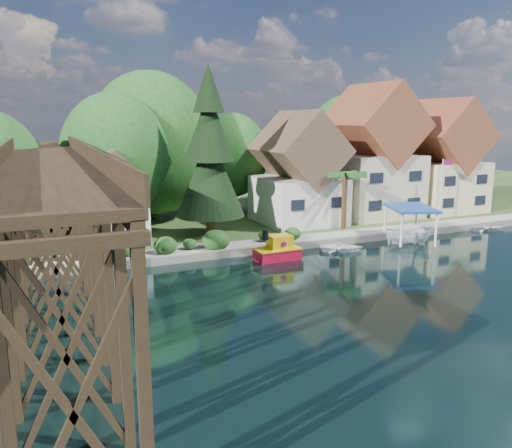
{
  "coord_description": "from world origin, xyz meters",
  "views": [
    {
      "loc": [
        -16.22,
        -27.59,
        10.52
      ],
      "look_at": [
        -1.81,
        6.0,
        2.92
      ],
      "focal_mm": 35.0,
      "sensor_mm": 36.0,
      "label": 1
    }
  ],
  "objects_px": {
    "house_left": "(298,176)",
    "house_right": "(440,164)",
    "tugboat": "(278,250)",
    "boat_canopy": "(409,228)",
    "flagpole": "(443,183)",
    "shed": "(114,203)",
    "house_center": "(371,160)",
    "conifer": "(210,155)",
    "boat_white_a": "(341,246)",
    "boat_yellow": "(410,235)",
    "palm_tree": "(345,176)",
    "boat_white_b": "(488,226)",
    "trestle_bridge": "(49,206)"
  },
  "relations": [
    {
      "from": "house_right",
      "to": "tugboat",
      "type": "height_order",
      "value": "house_right"
    },
    {
      "from": "tugboat",
      "to": "boat_yellow",
      "type": "bearing_deg",
      "value": 2.92
    },
    {
      "from": "trestle_bridge",
      "to": "shed",
      "type": "relative_size",
      "value": 5.63
    },
    {
      "from": "house_left",
      "to": "house_center",
      "type": "relative_size",
      "value": 0.79
    },
    {
      "from": "house_left",
      "to": "conifer",
      "type": "xyz_separation_m",
      "value": [
        -9.9,
        -2.42,
        2.48
      ]
    },
    {
      "from": "house_right",
      "to": "tugboat",
      "type": "distance_m",
      "value": 27.48
    },
    {
      "from": "house_center",
      "to": "boat_yellow",
      "type": "xyz_separation_m",
      "value": [
        -2.77,
        -9.94,
        -5.8
      ]
    },
    {
      "from": "flagpole",
      "to": "house_center",
      "type": "bearing_deg",
      "value": 129.72
    },
    {
      "from": "palm_tree",
      "to": "flagpole",
      "type": "xyz_separation_m",
      "value": [
        11.12,
        -0.72,
        -1.11
      ]
    },
    {
      "from": "house_left",
      "to": "boat_canopy",
      "type": "bearing_deg",
      "value": -61.33
    },
    {
      "from": "tugboat",
      "to": "conifer",
      "type": "bearing_deg",
      "value": 110.34
    },
    {
      "from": "trestle_bridge",
      "to": "boat_canopy",
      "type": "distance_m",
      "value": 28.82
    },
    {
      "from": "house_center",
      "to": "boat_white_a",
      "type": "relative_size",
      "value": 3.93
    },
    {
      "from": "house_center",
      "to": "boat_white_b",
      "type": "relative_size",
      "value": 3.99
    },
    {
      "from": "boat_canopy",
      "to": "boat_white_a",
      "type": "bearing_deg",
      "value": 177.07
    },
    {
      "from": "shed",
      "to": "flagpole",
      "type": "relative_size",
      "value": 1.25
    },
    {
      "from": "house_center",
      "to": "boat_white_a",
      "type": "distance_m",
      "value": 15.63
    },
    {
      "from": "tugboat",
      "to": "flagpole",
      "type": "bearing_deg",
      "value": 13.46
    },
    {
      "from": "house_center",
      "to": "house_right",
      "type": "bearing_deg",
      "value": -3.18
    },
    {
      "from": "conifer",
      "to": "flagpole",
      "type": "bearing_deg",
      "value": -6.61
    },
    {
      "from": "house_left",
      "to": "house_right",
      "type": "bearing_deg",
      "value": 0.0
    },
    {
      "from": "shed",
      "to": "boat_white_a",
      "type": "height_order",
      "value": "shed"
    },
    {
      "from": "tugboat",
      "to": "boat_white_b",
      "type": "xyz_separation_m",
      "value": [
        23.53,
        1.42,
        -0.4
      ]
    },
    {
      "from": "house_center",
      "to": "tugboat",
      "type": "bearing_deg",
      "value": -146.51
    },
    {
      "from": "conifer",
      "to": "tugboat",
      "type": "distance_m",
      "value": 10.7
    },
    {
      "from": "flagpole",
      "to": "tugboat",
      "type": "distance_m",
      "value": 21.64
    },
    {
      "from": "boat_canopy",
      "to": "tugboat",
      "type": "bearing_deg",
      "value": 179.97
    },
    {
      "from": "palm_tree",
      "to": "boat_white_a",
      "type": "bearing_deg",
      "value": -124.34
    },
    {
      "from": "tugboat",
      "to": "boat_canopy",
      "type": "height_order",
      "value": "boat_canopy"
    },
    {
      "from": "palm_tree",
      "to": "boat_white_a",
      "type": "relative_size",
      "value": 1.61
    },
    {
      "from": "boat_white_a",
      "to": "boat_canopy",
      "type": "height_order",
      "value": "boat_canopy"
    },
    {
      "from": "house_center",
      "to": "tugboat",
      "type": "height_order",
      "value": "house_center"
    },
    {
      "from": "flagpole",
      "to": "boat_white_b",
      "type": "bearing_deg",
      "value": -51.88
    },
    {
      "from": "palm_tree",
      "to": "house_center",
      "type": "bearing_deg",
      "value": 37.52
    },
    {
      "from": "shed",
      "to": "palm_tree",
      "type": "distance_m",
      "value": 20.85
    },
    {
      "from": "tugboat",
      "to": "house_center",
      "type": "bearing_deg",
      "value": 33.49
    },
    {
      "from": "shed",
      "to": "tugboat",
      "type": "relative_size",
      "value": 2.23
    },
    {
      "from": "palm_tree",
      "to": "boat_white_b",
      "type": "height_order",
      "value": "palm_tree"
    },
    {
      "from": "house_left",
      "to": "boat_white_a",
      "type": "relative_size",
      "value": 3.12
    },
    {
      "from": "house_center",
      "to": "trestle_bridge",
      "type": "bearing_deg",
      "value": -160.51
    },
    {
      "from": "shed",
      "to": "boat_yellow",
      "type": "distance_m",
      "value": 25.7
    },
    {
      "from": "house_left",
      "to": "shed",
      "type": "xyz_separation_m",
      "value": [
        -18.0,
        -1.5,
        -1.31
      ]
    },
    {
      "from": "house_left",
      "to": "palm_tree",
      "type": "height_order",
      "value": "house_left"
    },
    {
      "from": "trestle_bridge",
      "to": "conifer",
      "type": "distance_m",
      "value": 15.73
    },
    {
      "from": "boat_yellow",
      "to": "conifer",
      "type": "bearing_deg",
      "value": 41.69
    },
    {
      "from": "trestle_bridge",
      "to": "boat_canopy",
      "type": "bearing_deg",
      "value": 1.41
    },
    {
      "from": "tugboat",
      "to": "boat_white_a",
      "type": "xyz_separation_m",
      "value": [
        5.96,
        0.33,
        -0.39
      ]
    },
    {
      "from": "trestle_bridge",
      "to": "house_right",
      "type": "relative_size",
      "value": 3.55
    },
    {
      "from": "house_left",
      "to": "house_right",
      "type": "xyz_separation_m",
      "value": [
        18.0,
        0.0,
        0.64
      ]
    },
    {
      "from": "boat_canopy",
      "to": "house_right",
      "type": "bearing_deg",
      "value": 39.1
    }
  ]
}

